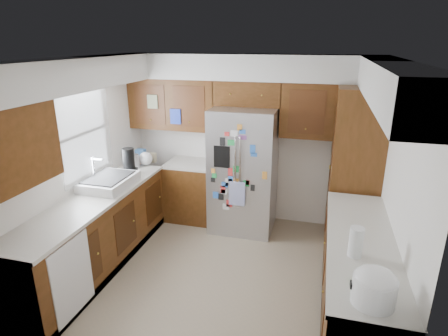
{
  "coord_description": "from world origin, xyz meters",
  "views": [
    {
      "loc": [
        1.06,
        -3.77,
        2.68
      ],
      "look_at": [
        -0.06,
        0.35,
        1.21
      ],
      "focal_mm": 30.0,
      "sensor_mm": 36.0,
      "label": 1
    }
  ],
  "objects_px": {
    "pantry": "(355,169)",
    "rice_cooker": "(374,286)",
    "paper_towel": "(356,242)",
    "fridge": "(244,170)"
  },
  "relations": [
    {
      "from": "pantry",
      "to": "rice_cooker",
      "type": "bearing_deg",
      "value": -90.01
    },
    {
      "from": "rice_cooker",
      "to": "paper_towel",
      "type": "distance_m",
      "value": 0.61
    },
    {
      "from": "fridge",
      "to": "paper_towel",
      "type": "xyz_separation_m",
      "value": [
        1.41,
        -1.98,
        0.15
      ]
    },
    {
      "from": "paper_towel",
      "to": "fridge",
      "type": "bearing_deg",
      "value": 125.48
    },
    {
      "from": "rice_cooker",
      "to": "paper_towel",
      "type": "bearing_deg",
      "value": 98.33
    },
    {
      "from": "pantry",
      "to": "paper_towel",
      "type": "height_order",
      "value": "pantry"
    },
    {
      "from": "pantry",
      "to": "paper_towel",
      "type": "distance_m",
      "value": 1.93
    },
    {
      "from": "fridge",
      "to": "paper_towel",
      "type": "distance_m",
      "value": 2.44
    },
    {
      "from": "fridge",
      "to": "rice_cooker",
      "type": "distance_m",
      "value": 2.99
    },
    {
      "from": "pantry",
      "to": "paper_towel",
      "type": "relative_size",
      "value": 8.0
    }
  ]
}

